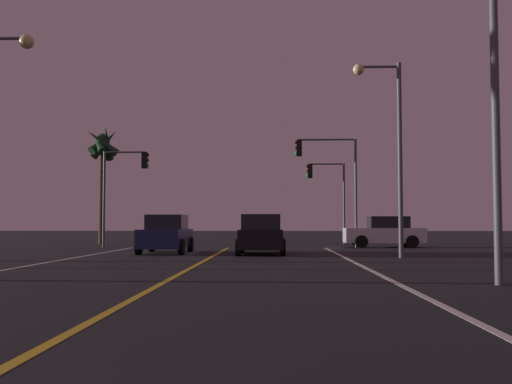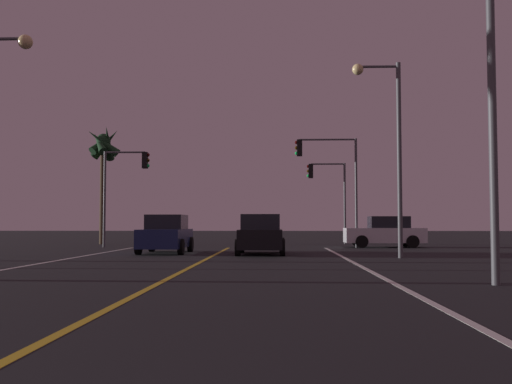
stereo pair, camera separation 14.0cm
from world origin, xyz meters
The scene contains 11 objects.
lane_edge_right centered at (5.20, 12.36, 0.00)m, with size 0.16×36.72×0.01m, color silver.
lane_center_divider centered at (0.00, 12.36, 0.00)m, with size 0.16×36.72×0.01m, color gold.
car_ahead_far centered at (1.92, 24.14, 0.82)m, with size 2.02×4.30×1.70m.
car_oncoming centered at (-2.31, 24.99, 0.82)m, with size 2.02×4.30×1.70m.
car_crossing_side centered at (8.55, 31.72, 0.82)m, with size 4.30×2.02×1.70m.
traffic_light_near_right centered at (5.38, 31.22, 4.40)m, with size 3.40×0.36×5.95m.
traffic_light_near_left centered at (-5.74, 31.22, 3.91)m, with size 2.56×0.36×5.30m.
traffic_light_far_right centered at (5.76, 36.72, 3.81)m, with size 2.48×0.36×5.15m.
street_lamp_right_near centered at (6.71, 11.75, 5.67)m, with size 2.80×0.44×8.99m.
street_lamp_right_far centered at (6.89, 21.64, 4.80)m, with size 1.87×0.44×7.54m.
palm_tree_left_far centered at (-8.43, 35.98, 5.89)m, with size 2.23×2.08×7.53m.
Camera 2 is at (2.62, -1.28, 1.34)m, focal length 41.79 mm.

